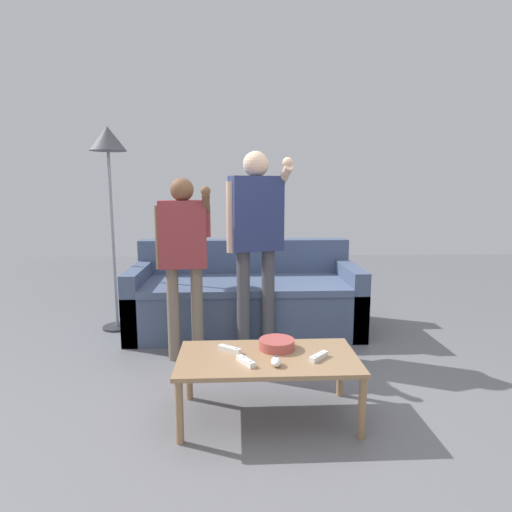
{
  "coord_description": "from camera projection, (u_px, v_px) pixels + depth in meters",
  "views": [
    {
      "loc": [
        -0.18,
        -2.36,
        1.36
      ],
      "look_at": [
        -0.05,
        0.47,
        0.9
      ],
      "focal_mm": 29.88,
      "sensor_mm": 36.0,
      "label": 1
    }
  ],
  "objects": [
    {
      "name": "player_center",
      "position": [
        256.0,
        228.0,
        3.41
      ],
      "size": [
        0.52,
        0.32,
        1.64
      ],
      "color": "#47474C",
      "rests_on": "ground"
    },
    {
      "name": "couch",
      "position": [
        245.0,
        298.0,
        4.1
      ],
      "size": [
        2.12,
        0.94,
        0.83
      ],
      "color": "#475675",
      "rests_on": "ground"
    },
    {
      "name": "game_remote_wand_far",
      "position": [
        246.0,
        361.0,
        2.38
      ],
      "size": [
        0.11,
        0.15,
        0.03
      ],
      "color": "white",
      "rests_on": "coffee_table"
    },
    {
      "name": "floor_lamp",
      "position": [
        108.0,
        155.0,
        3.89
      ],
      "size": [
        0.34,
        0.34,
        1.9
      ],
      "color": "#2D2D33",
      "rests_on": "ground"
    },
    {
      "name": "player_left",
      "position": [
        184.0,
        248.0,
        3.26
      ],
      "size": [
        0.43,
        0.29,
        1.43
      ],
      "color": "#756656",
      "rests_on": "ground"
    },
    {
      "name": "game_remote_wand_spare",
      "position": [
        230.0,
        349.0,
        2.55
      ],
      "size": [
        0.14,
        0.12,
        0.03
      ],
      "color": "white",
      "rests_on": "coffee_table"
    },
    {
      "name": "game_remote_nunchuk",
      "position": [
        276.0,
        362.0,
        2.35
      ],
      "size": [
        0.06,
        0.09,
        0.05
      ],
      "color": "white",
      "rests_on": "coffee_table"
    },
    {
      "name": "ground_plane",
      "position": [
        267.0,
        416.0,
        2.55
      ],
      "size": [
        12.0,
        12.0,
        0.0
      ],
      "primitive_type": "plane",
      "color": "slate"
    },
    {
      "name": "snack_bowl",
      "position": [
        277.0,
        344.0,
        2.59
      ],
      "size": [
        0.22,
        0.22,
        0.06
      ],
      "primitive_type": "cylinder",
      "color": "#B24C47",
      "rests_on": "coffee_table"
    },
    {
      "name": "game_remote_wand_near",
      "position": [
        319.0,
        357.0,
        2.44
      ],
      "size": [
        0.13,
        0.13,
        0.03
      ],
      "color": "white",
      "rests_on": "coffee_table"
    },
    {
      "name": "coffee_table",
      "position": [
        268.0,
        363.0,
        2.49
      ],
      "size": [
        1.05,
        0.55,
        0.38
      ],
      "color": "#997551",
      "rests_on": "ground"
    }
  ]
}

